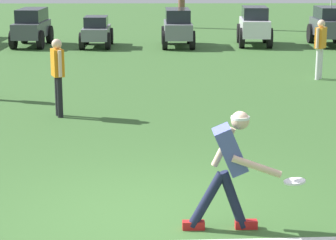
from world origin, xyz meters
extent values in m
plane|color=#38622D|center=(0.00, 0.00, 0.00)|extent=(80.00, 80.00, 0.00)
cylinder|color=#191E38|center=(0.99, -0.38, 0.36)|extent=(0.36, 0.13, 0.72)
cube|color=red|center=(1.15, -0.38, 0.05)|extent=(0.26, 0.11, 0.10)
cylinder|color=#191E38|center=(0.68, -0.39, 0.36)|extent=(0.44, 0.13, 0.69)
cube|color=red|center=(0.53, -0.40, 0.05)|extent=(0.26, 0.11, 0.10)
cube|color=#4C5699|center=(0.93, -0.39, 0.97)|extent=(0.41, 0.35, 0.57)
sphere|color=beige|center=(1.04, -0.38, 1.31)|extent=(0.22, 0.22, 0.21)
cylinder|color=white|center=(1.04, -0.38, 1.34)|extent=(0.22, 0.22, 0.03)
cylinder|color=beige|center=(1.22, -0.56, 0.82)|extent=(0.57, 0.09, 0.27)
cylinder|color=beige|center=(0.88, -0.19, 0.94)|extent=(0.29, 0.09, 0.49)
cylinder|color=white|center=(1.65, -0.57, 0.64)|extent=(0.31, 0.31, 0.05)
cylinder|color=black|center=(-1.86, 5.21, 0.41)|extent=(0.14, 0.14, 0.82)
cylinder|color=black|center=(-1.92, 5.38, 0.41)|extent=(0.14, 0.14, 0.82)
cube|color=orange|center=(-1.89, 5.30, 1.09)|extent=(0.31, 0.39, 0.54)
cylinder|color=beige|center=(-1.81, 5.10, 1.10)|extent=(0.09, 0.09, 0.52)
cylinder|color=beige|center=(-1.97, 5.49, 1.10)|extent=(0.09, 0.09, 0.52)
sphere|color=beige|center=(-1.89, 5.30, 1.46)|extent=(0.26, 0.26, 0.20)
cylinder|color=silver|center=(4.26, 9.35, 0.41)|extent=(0.15, 0.15, 0.82)
cylinder|color=silver|center=(4.36, 9.50, 0.41)|extent=(0.15, 0.15, 0.82)
cube|color=orange|center=(4.31, 9.43, 1.09)|extent=(0.36, 0.39, 0.54)
cylinder|color=beige|center=(4.19, 9.26, 1.10)|extent=(0.10, 0.10, 0.52)
cylinder|color=beige|center=(4.43, 9.60, 1.10)|extent=(0.10, 0.10, 0.52)
sphere|color=beige|center=(4.31, 9.43, 1.46)|extent=(0.28, 0.28, 0.20)
cube|color=#474C51|center=(-4.52, 16.30, 0.60)|extent=(1.03, 2.43, 0.55)
cube|color=#1E232B|center=(-4.51, 16.45, 1.11)|extent=(0.90, 1.83, 0.46)
cylinder|color=black|center=(-4.97, 17.15, 0.33)|extent=(0.20, 0.67, 0.66)
cylinder|color=black|center=(-4.01, 17.12, 0.33)|extent=(0.20, 0.67, 0.66)
cylinder|color=black|center=(-5.02, 15.48, 0.33)|extent=(0.20, 0.67, 0.66)
cylinder|color=black|center=(-4.06, 15.45, 0.33)|extent=(0.20, 0.67, 0.66)
cube|color=slate|center=(-2.15, 16.08, 0.51)|extent=(0.93, 2.21, 0.42)
cube|color=#1E232B|center=(-2.15, 15.98, 0.91)|extent=(0.81, 1.11, 0.38)
cylinder|color=black|center=(-2.61, 16.85, 0.30)|extent=(0.19, 0.60, 0.60)
cylinder|color=black|center=(-1.71, 16.86, 0.30)|extent=(0.19, 0.60, 0.60)
cylinder|color=black|center=(-2.59, 15.31, 0.30)|extent=(0.19, 0.60, 0.60)
cylinder|color=black|center=(-1.69, 15.32, 0.30)|extent=(0.19, 0.60, 0.60)
cube|color=slate|center=(0.77, 16.11, 0.60)|extent=(0.99, 2.41, 0.55)
cube|color=#1E232B|center=(0.77, 16.26, 1.11)|extent=(0.87, 1.81, 0.46)
cylinder|color=black|center=(0.28, 16.94, 0.33)|extent=(0.19, 0.66, 0.66)
cylinder|color=black|center=(1.24, 16.95, 0.33)|extent=(0.19, 0.66, 0.66)
cylinder|color=black|center=(0.30, 15.26, 0.33)|extent=(0.19, 0.66, 0.66)
cylinder|color=black|center=(1.26, 15.28, 0.33)|extent=(0.19, 0.66, 0.66)
cube|color=silver|center=(3.58, 16.41, 0.66)|extent=(1.12, 2.41, 0.60)
cube|color=#1E232B|center=(3.58, 16.46, 1.18)|extent=(0.96, 1.60, 0.44)
cylinder|color=black|center=(3.14, 17.22, 0.36)|extent=(0.22, 0.73, 0.72)
cylinder|color=black|center=(4.12, 17.15, 0.36)|extent=(0.22, 0.73, 0.72)
cylinder|color=black|center=(3.04, 15.66, 0.36)|extent=(0.22, 0.73, 0.72)
cylinder|color=black|center=(4.02, 15.60, 0.36)|extent=(0.22, 0.73, 0.72)
cube|color=#474C51|center=(6.29, 16.31, 0.66)|extent=(1.03, 2.37, 0.60)
cube|color=#1E232B|center=(6.29, 16.36, 1.18)|extent=(0.89, 1.57, 0.44)
cylinder|color=black|center=(5.81, 17.10, 0.36)|extent=(0.19, 0.72, 0.72)
cylinder|color=black|center=(5.78, 15.54, 0.36)|extent=(0.19, 0.72, 0.72)
cylinder|color=#B2B5BA|center=(7.32, 20.18, 1.05)|extent=(0.06, 0.06, 2.10)
camera|label=1|loc=(0.14, -7.53, 3.08)|focal=70.00mm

